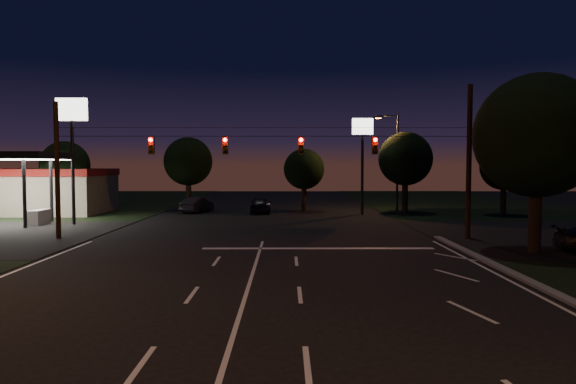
{
  "coord_description": "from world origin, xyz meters",
  "views": [
    {
      "loc": [
        1.35,
        -14.89,
        4.32
      ],
      "look_at": [
        1.43,
        10.3,
        3.0
      ],
      "focal_mm": 32.0,
      "sensor_mm": 36.0,
      "label": 1
    }
  ],
  "objects_px": {
    "utility_pole_right": "(467,239)",
    "car_oncoming_a": "(260,205)",
    "tree_right_near": "(536,137)",
    "car_oncoming_b": "(197,205)"
  },
  "relations": [
    {
      "from": "utility_pole_right",
      "to": "car_oncoming_a",
      "type": "relative_size",
      "value": 2.04
    },
    {
      "from": "utility_pole_right",
      "to": "tree_right_near",
      "type": "xyz_separation_m",
      "value": [
        1.53,
        -4.83,
        5.68
      ]
    },
    {
      "from": "tree_right_near",
      "to": "car_oncoming_a",
      "type": "relative_size",
      "value": 1.99
    },
    {
      "from": "utility_pole_right",
      "to": "car_oncoming_b",
      "type": "relative_size",
      "value": 2.1
    },
    {
      "from": "tree_right_near",
      "to": "car_oncoming_b",
      "type": "xyz_separation_m",
      "value": [
        -20.36,
        21.73,
        -4.97
      ]
    },
    {
      "from": "utility_pole_right",
      "to": "car_oncoming_a",
      "type": "distance_m",
      "value": 20.78
    },
    {
      "from": "tree_right_near",
      "to": "car_oncoming_a",
      "type": "xyz_separation_m",
      "value": [
        -14.53,
        21.03,
        -4.93
      ]
    },
    {
      "from": "utility_pole_right",
      "to": "tree_right_near",
      "type": "distance_m",
      "value": 7.61
    },
    {
      "from": "car_oncoming_a",
      "to": "car_oncoming_b",
      "type": "xyz_separation_m",
      "value": [
        -5.84,
        0.69,
        -0.05
      ]
    },
    {
      "from": "tree_right_near",
      "to": "car_oncoming_b",
      "type": "relative_size",
      "value": 2.04
    }
  ]
}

